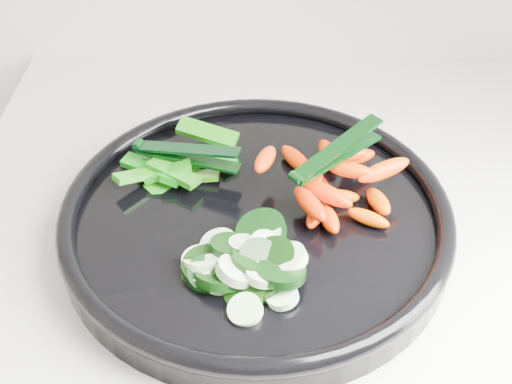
{
  "coord_description": "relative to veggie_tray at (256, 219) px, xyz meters",
  "views": [
    {
      "loc": [
        -0.68,
        1.16,
        1.41
      ],
      "look_at": [
        -0.7,
        1.66,
        0.99
      ],
      "focal_mm": 50.0,
      "sensor_mm": 36.0,
      "label": 1
    }
  ],
  "objects": [
    {
      "name": "veggie_tray",
      "position": [
        0.0,
        0.0,
        0.0
      ],
      "size": [
        0.49,
        0.49,
        0.04
      ],
      "color": "black",
      "rests_on": "counter"
    },
    {
      "name": "pepper_pile",
      "position": [
        -0.08,
        0.07,
        0.01
      ],
      "size": [
        0.12,
        0.11,
        0.04
      ],
      "color": "#176609",
      "rests_on": "veggie_tray"
    },
    {
      "name": "tong_carrot",
      "position": [
        0.07,
        0.04,
        0.05
      ],
      "size": [
        0.09,
        0.09,
        0.02
      ],
      "color": "black",
      "rests_on": "carrot_pile"
    },
    {
      "name": "carrot_pile",
      "position": [
        0.07,
        0.03,
        0.02
      ],
      "size": [
        0.16,
        0.15,
        0.06
      ],
      "color": "#FF3D00",
      "rests_on": "veggie_tray"
    },
    {
      "name": "tong_pepper",
      "position": [
        -0.07,
        0.06,
        0.03
      ],
      "size": [
        0.11,
        0.05,
        0.02
      ],
      "color": "black",
      "rests_on": "pepper_pile"
    },
    {
      "name": "cucumber_pile",
      "position": [
        -0.01,
        -0.07,
        0.01
      ],
      "size": [
        0.12,
        0.14,
        0.04
      ],
      "color": "black",
      "rests_on": "veggie_tray"
    }
  ]
}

